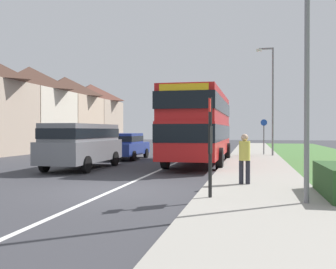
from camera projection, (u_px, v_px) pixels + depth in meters
ground_plane at (113, 190)px, 11.48m from camera, size 120.00×120.00×0.00m
lane_marking_centre at (169, 166)px, 19.30m from camera, size 0.14×60.00×0.01m
pavement_near_side at (256, 171)px, 16.47m from camera, size 3.20×68.00×0.12m
double_decker_bus at (200, 123)px, 20.48m from camera, size 2.80×10.39×3.70m
parked_van_grey at (82, 142)px, 17.92m from camera, size 2.11×5.49×2.07m
parked_car_blue at (126, 145)px, 23.72m from camera, size 1.93×4.42×1.59m
pedestrian_at_stop at (245, 156)px, 12.00m from camera, size 0.34×0.34×1.67m
bus_stop_sign at (210, 140)px, 9.63m from camera, size 0.09×0.52×2.60m
cycle_route_sign at (264, 135)px, 26.48m from camera, size 0.44×0.08×2.52m
street_lamp_near at (302, 29)px, 8.87m from camera, size 1.14×0.20×7.10m
street_lamp_mid at (271, 94)px, 25.42m from camera, size 1.14×0.20×7.18m
house_terrace_far_side at (49, 110)px, 37.08m from camera, size 6.06×26.40×7.32m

